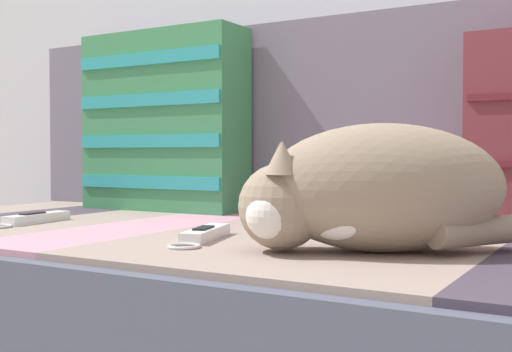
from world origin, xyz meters
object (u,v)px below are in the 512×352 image
at_px(couch, 245,322).
at_px(game_remote_far, 34,219).
at_px(throw_pillow_striped, 164,122).
at_px(game_remote_near, 204,234).
at_px(sleeping_cat, 367,192).

bearing_deg(couch, game_remote_far, -160.53).
relative_size(throw_pillow_striped, game_remote_near, 2.11).
bearing_deg(throw_pillow_striped, game_remote_near, -45.37).
bearing_deg(game_remote_near, couch, 100.52).
distance_m(throw_pillow_striped, game_remote_far, 0.43).
xyz_separation_m(couch, throw_pillow_striped, (-0.38, 0.23, 0.40)).
height_order(sleeping_cat, game_remote_near, sleeping_cat).
height_order(throw_pillow_striped, sleeping_cat, throw_pillow_striped).
distance_m(couch, throw_pillow_striped, 0.60).
bearing_deg(throw_pillow_striped, sleeping_cat, -30.98).
height_order(throw_pillow_striped, game_remote_near, throw_pillow_striped).
bearing_deg(couch, game_remote_near, -79.48).
height_order(throw_pillow_striped, game_remote_far, throw_pillow_striped).
bearing_deg(couch, throw_pillow_striped, 148.18).
xyz_separation_m(couch, game_remote_near, (0.03, -0.18, 0.19)).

